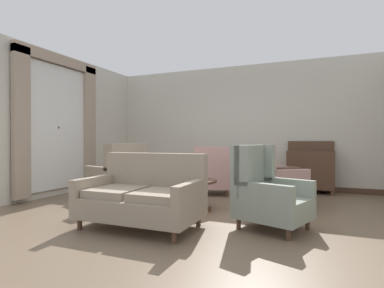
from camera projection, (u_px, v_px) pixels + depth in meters
The scene contains 14 objects.
ground at pixel (191, 215), 4.61m from camera, with size 9.08×9.08×0.00m, color brown.
wall_back at pixel (239, 126), 7.42m from camera, with size 6.64×0.08×2.94m, color beige.
wall_left at pixel (71, 125), 6.68m from camera, with size 0.08×4.28×2.94m, color beige.
baseboard_back at pixel (238, 184), 7.38m from camera, with size 6.48×0.03×0.12m, color #4C3323.
window_with_curtains at pixel (59, 120), 6.24m from camera, with size 0.12×2.08×2.80m.
coffee_table at pixel (191, 185), 4.99m from camera, with size 0.85×0.85×0.48m.
porcelain_vase at pixel (192, 170), 5.00m from camera, with size 0.19×0.19×0.39m.
settee at pixel (143, 197), 3.97m from camera, with size 1.53×0.89×0.95m.
armchair_beside_settee at pixel (213, 174), 6.36m from camera, with size 0.92×0.96×1.00m.
armchair_near_sideboard at pixel (119, 176), 5.78m from camera, with size 1.10×1.05×1.07m.
armchair_back_corner at pixel (266, 193), 3.91m from camera, with size 1.02×0.96×1.06m.
armchair_far_left at pixel (270, 182), 5.11m from camera, with size 1.15×1.13×1.02m.
side_table at pixel (284, 181), 5.42m from camera, with size 0.57×0.57×0.65m.
sideboard at pixel (310, 169), 6.53m from camera, with size 0.95×0.43×1.11m.
Camera 1 is at (1.78, -4.24, 1.12)m, focal length 28.44 mm.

